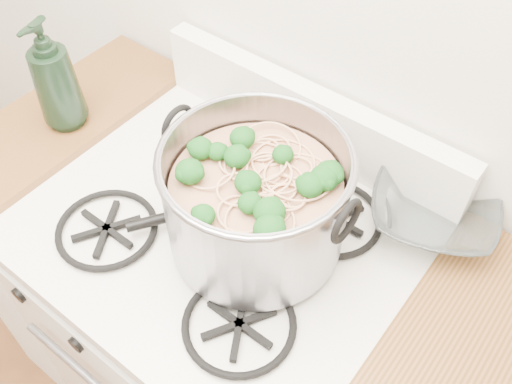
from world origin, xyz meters
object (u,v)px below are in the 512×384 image
bottle (53,75)px  glass_bowl (432,215)px  gas_range (228,334)px  spatula (251,196)px  stock_pot (256,202)px

bottle → glass_bowl: bearing=5.6°
gas_range → glass_bowl: 0.65m
spatula → bottle: size_ratio=1.16×
stock_pot → bottle: (-0.55, -0.00, 0.02)m
gas_range → bottle: (-0.47, 0.01, 0.62)m
gas_range → spatula: spatula is taller
gas_range → stock_pot: (0.08, 0.02, 0.59)m
spatula → glass_bowl: 0.36m
gas_range → stock_pot: bearing=10.9°
glass_bowl → stock_pot: bearing=-135.1°
gas_range → bottle: size_ratio=3.47×
spatula → glass_bowl: bearing=63.9°
stock_pot → glass_bowl: 0.36m
stock_pot → glass_bowl: size_ratio=3.76×
glass_bowl → bottle: (-0.80, -0.25, 0.12)m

